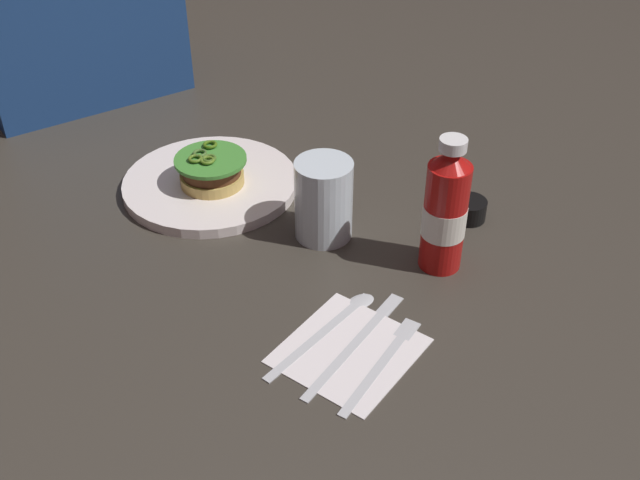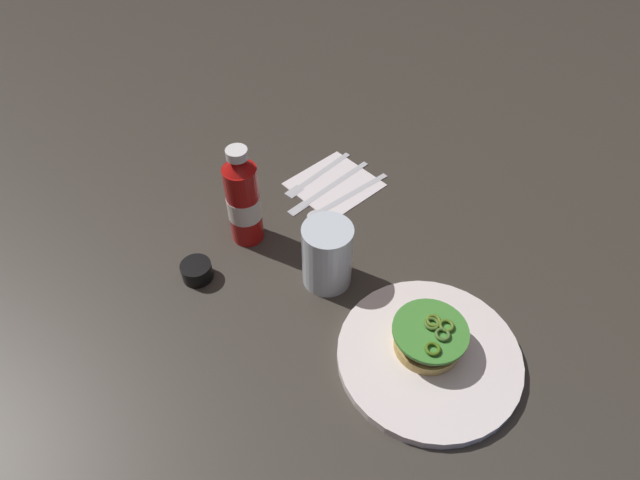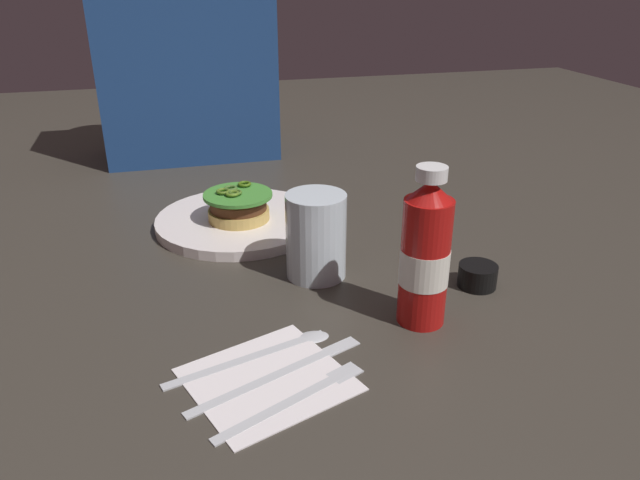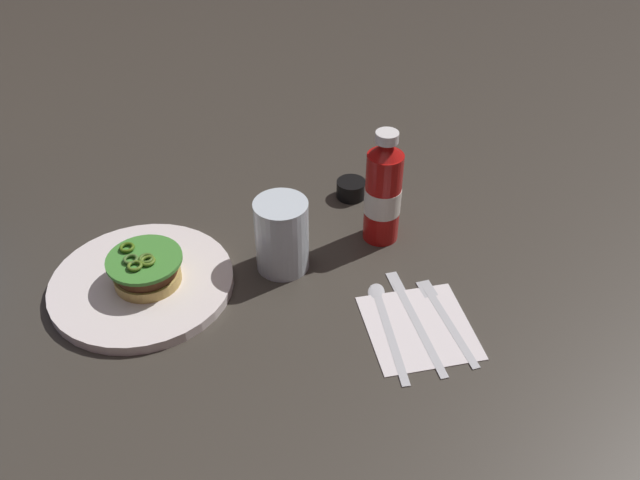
{
  "view_description": "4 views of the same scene",
  "coord_description": "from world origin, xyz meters",
  "px_view_note": "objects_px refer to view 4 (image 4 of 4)",
  "views": [
    {
      "loc": [
        -0.48,
        -0.8,
        0.67
      ],
      "look_at": [
        -0.02,
        -0.11,
        0.04
      ],
      "focal_mm": 42.4,
      "sensor_mm": 36.0,
      "label": 1
    },
    {
      "loc": [
        0.26,
        0.48,
        0.73
      ],
      "look_at": [
        0.02,
        -0.09,
        0.06
      ],
      "focal_mm": 30.21,
      "sensor_mm": 36.0,
      "label": 2
    },
    {
      "loc": [
        -0.16,
        -0.79,
        0.41
      ],
      "look_at": [
        0.01,
        -0.12,
        0.09
      ],
      "focal_mm": 33.75,
      "sensor_mm": 36.0,
      "label": 3
    },
    {
      "loc": [
        -0.77,
        -0.22,
        0.71
      ],
      "look_at": [
        0.01,
        -0.12,
        0.07
      ],
      "focal_mm": 37.53,
      "sensor_mm": 36.0,
      "label": 4
    }
  ],
  "objects_px": {
    "condiment_cup": "(351,189)",
    "fork_utensil": "(443,312)",
    "water_glass": "(282,235)",
    "ketchup_bottle": "(383,193)",
    "butter_knife": "(412,312)",
    "dinner_plate": "(142,283)",
    "burger_sandwich": "(146,269)",
    "spoon_utensil": "(384,315)",
    "napkin": "(419,327)"
  },
  "relations": [
    {
      "from": "condiment_cup",
      "to": "fork_utensil",
      "type": "relative_size",
      "value": 0.3
    },
    {
      "from": "water_glass",
      "to": "ketchup_bottle",
      "type": "bearing_deg",
      "value": -57.5
    },
    {
      "from": "butter_knife",
      "to": "fork_utensil",
      "type": "bearing_deg",
      "value": -81.13
    },
    {
      "from": "dinner_plate",
      "to": "condiment_cup",
      "type": "xyz_separation_m",
      "value": [
        0.29,
        -0.3,
        0.01
      ]
    },
    {
      "from": "burger_sandwich",
      "to": "water_glass",
      "type": "relative_size",
      "value": 0.93
    },
    {
      "from": "ketchup_bottle",
      "to": "butter_knife",
      "type": "distance_m",
      "value": 0.21
    },
    {
      "from": "burger_sandwich",
      "to": "spoon_utensil",
      "type": "distance_m",
      "value": 0.36
    },
    {
      "from": "dinner_plate",
      "to": "water_glass",
      "type": "distance_m",
      "value": 0.23
    },
    {
      "from": "butter_knife",
      "to": "dinner_plate",
      "type": "bearing_deg",
      "value": 89.45
    },
    {
      "from": "fork_utensil",
      "to": "butter_knife",
      "type": "distance_m",
      "value": 0.05
    },
    {
      "from": "napkin",
      "to": "fork_utensil",
      "type": "distance_m",
      "value": 0.05
    },
    {
      "from": "condiment_cup",
      "to": "spoon_utensil",
      "type": "distance_m",
      "value": 0.31
    },
    {
      "from": "ketchup_bottle",
      "to": "napkin",
      "type": "height_order",
      "value": "ketchup_bottle"
    },
    {
      "from": "fork_utensil",
      "to": "spoon_utensil",
      "type": "relative_size",
      "value": 0.88
    },
    {
      "from": "burger_sandwich",
      "to": "napkin",
      "type": "relative_size",
      "value": 0.72
    },
    {
      "from": "condiment_cup",
      "to": "fork_utensil",
      "type": "distance_m",
      "value": 0.33
    },
    {
      "from": "fork_utensil",
      "to": "burger_sandwich",
      "type": "bearing_deg",
      "value": 90.64
    },
    {
      "from": "ketchup_bottle",
      "to": "napkin",
      "type": "bearing_deg",
      "value": -161.36
    },
    {
      "from": "condiment_cup",
      "to": "spoon_utensil",
      "type": "height_order",
      "value": "condiment_cup"
    },
    {
      "from": "fork_utensil",
      "to": "spoon_utensil",
      "type": "height_order",
      "value": "same"
    },
    {
      "from": "dinner_plate",
      "to": "ketchup_bottle",
      "type": "height_order",
      "value": "ketchup_bottle"
    },
    {
      "from": "ketchup_bottle",
      "to": "fork_utensil",
      "type": "xyz_separation_m",
      "value": [
        -0.17,
        -0.1,
        -0.09
      ]
    },
    {
      "from": "burger_sandwich",
      "to": "napkin",
      "type": "xyz_separation_m",
      "value": [
        -0.03,
        -0.41,
        -0.04
      ]
    },
    {
      "from": "burger_sandwich",
      "to": "ketchup_bottle",
      "type": "height_order",
      "value": "ketchup_bottle"
    },
    {
      "from": "dinner_plate",
      "to": "burger_sandwich",
      "type": "xyz_separation_m",
      "value": [
        -0.0,
        -0.01,
        0.03
      ]
    },
    {
      "from": "spoon_utensil",
      "to": "fork_utensil",
      "type": "bearing_deg",
      "value": -78.06
    },
    {
      "from": "ketchup_bottle",
      "to": "butter_knife",
      "type": "bearing_deg",
      "value": -161.87
    },
    {
      "from": "butter_knife",
      "to": "spoon_utensil",
      "type": "height_order",
      "value": "same"
    },
    {
      "from": "napkin",
      "to": "fork_utensil",
      "type": "bearing_deg",
      "value": -46.96
    },
    {
      "from": "dinner_plate",
      "to": "spoon_utensil",
      "type": "relative_size",
      "value": 1.41
    },
    {
      "from": "spoon_utensil",
      "to": "water_glass",
      "type": "bearing_deg",
      "value": 60.29
    },
    {
      "from": "water_glass",
      "to": "fork_utensil",
      "type": "distance_m",
      "value": 0.27
    },
    {
      "from": "ketchup_bottle",
      "to": "butter_knife",
      "type": "relative_size",
      "value": 0.96
    },
    {
      "from": "burger_sandwich",
      "to": "dinner_plate",
      "type": "bearing_deg",
      "value": 80.87
    },
    {
      "from": "condiment_cup",
      "to": "napkin",
      "type": "bearing_deg",
      "value": -157.65
    },
    {
      "from": "burger_sandwich",
      "to": "butter_knife",
      "type": "relative_size",
      "value": 0.54
    },
    {
      "from": "burger_sandwich",
      "to": "condiment_cup",
      "type": "height_order",
      "value": "burger_sandwich"
    },
    {
      "from": "dinner_plate",
      "to": "spoon_utensil",
      "type": "xyz_separation_m",
      "value": [
        -0.02,
        -0.37,
        -0.0
      ]
    },
    {
      "from": "burger_sandwich",
      "to": "ketchup_bottle",
      "type": "distance_m",
      "value": 0.39
    },
    {
      "from": "condiment_cup",
      "to": "ketchup_bottle",
      "type": "bearing_deg",
      "value": -151.24
    },
    {
      "from": "condiment_cup",
      "to": "napkin",
      "type": "xyz_separation_m",
      "value": [
        -0.32,
        -0.13,
        -0.01
      ]
    },
    {
      "from": "dinner_plate",
      "to": "ketchup_bottle",
      "type": "relative_size",
      "value": 1.4
    },
    {
      "from": "dinner_plate",
      "to": "napkin",
      "type": "xyz_separation_m",
      "value": [
        -0.03,
        -0.43,
        -0.01
      ]
    },
    {
      "from": "condiment_cup",
      "to": "napkin",
      "type": "height_order",
      "value": "condiment_cup"
    },
    {
      "from": "fork_utensil",
      "to": "butter_knife",
      "type": "bearing_deg",
      "value": 98.87
    },
    {
      "from": "water_glass",
      "to": "napkin",
      "type": "relative_size",
      "value": 0.77
    },
    {
      "from": "butter_knife",
      "to": "ketchup_bottle",
      "type": "bearing_deg",
      "value": 18.13
    },
    {
      "from": "ketchup_bottle",
      "to": "spoon_utensil",
      "type": "xyz_separation_m",
      "value": [
        -0.19,
        -0.02,
        -0.09
      ]
    },
    {
      "from": "dinner_plate",
      "to": "burger_sandwich",
      "type": "bearing_deg",
      "value": -99.13
    },
    {
      "from": "ketchup_bottle",
      "to": "burger_sandwich",
      "type": "bearing_deg",
      "value": 117.43
    }
  ]
}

